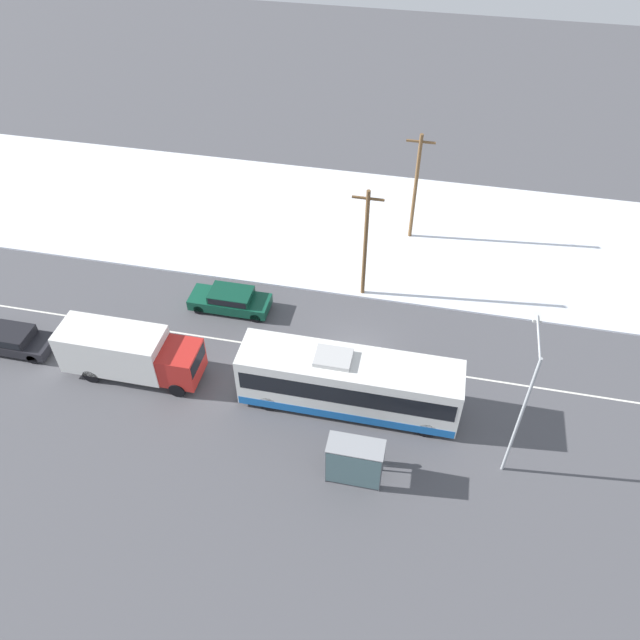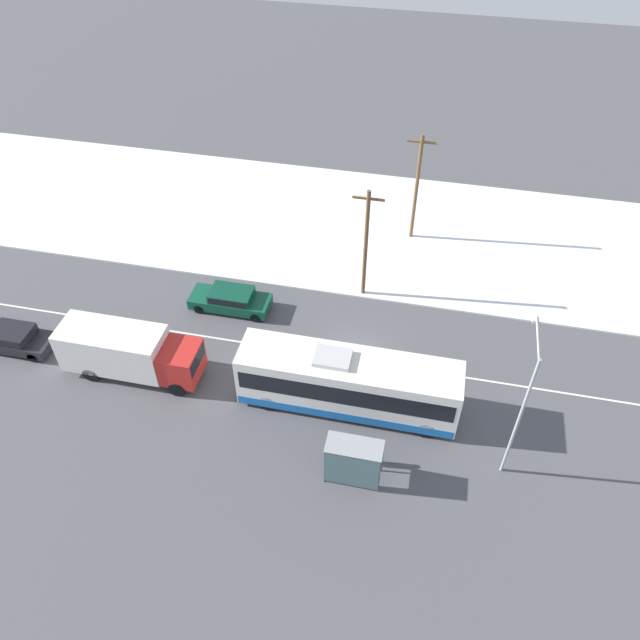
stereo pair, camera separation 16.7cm
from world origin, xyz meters
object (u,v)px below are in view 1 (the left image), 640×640
Objects in this scene: utility_pole_roadside at (365,243)px; utility_pole_snowlot at (416,186)px; sedan_car at (230,299)px; bus_shelter at (354,460)px; box_truck at (128,352)px; pedestrian_at_stop at (361,448)px; streetlamp at (525,393)px; parked_car_near_truck at (14,339)px; city_bus at (349,383)px.

utility_pole_roadside is 0.97× the size of utility_pole_snowlot.
bus_shelter reaches higher than sedan_car.
sedan_car is (3.62, 6.03, -0.86)m from box_truck.
streetlamp reaches higher than pedestrian_at_stop.
parked_car_near_truck is at bearing -143.44° from utility_pole_snowlot.
streetlamp is (26.75, -1.86, 4.12)m from parked_car_near_truck.
bus_shelter is at bearing -91.73° from utility_pole_snowlot.
sedan_car is at bearing 131.91° from bus_shelter.
sedan_car is at bearing 58.98° from box_truck.
utility_pole_roadside is (7.52, 2.99, 3.11)m from sedan_car.
streetlamp is (15.98, -7.55, 4.11)m from sedan_car.
parked_car_near_truck is at bearing 27.83° from sedan_car.
parked_car_near_truck is 20.40m from pedestrian_at_stop.
box_truck is at bearing 166.64° from pedestrian_at_stop.
utility_pole_roadside is at bearing 97.15° from bus_shelter.
parked_car_near_truck is at bearing -154.63° from utility_pole_roadside.
pedestrian_at_stop is at bearing -9.64° from parked_car_near_truck.
utility_pole_roadside reaches higher than parked_car_near_truck.
box_truck is at bearing -130.70° from utility_pole_snowlot.
sedan_car is 0.65× the size of utility_pole_roadside.
bus_shelter is at bearing -18.17° from box_truck.
utility_pole_roadside is at bearing -108.96° from utility_pole_snowlot.
bus_shelter reaches higher than pedestrian_at_stop.
streetlamp reaches higher than sedan_car.
utility_pole_roadside reaches higher than sedan_car.
streetlamp reaches higher than box_truck.
box_truck is at bearing 175.56° from streetlamp.
parked_car_near_truck is 27.13m from streetlamp.
utility_pole_snowlot is (9.77, 9.55, 3.24)m from sedan_car.
pedestrian_at_stop is at bearing -91.34° from utility_pole_snowlot.
streetlamp is 18.21m from utility_pole_snowlot.
utility_pole_snowlot is at bearing 36.56° from parked_car_near_truck.
utility_pole_roadside is at bearing 98.55° from pedestrian_at_stop.
utility_pole_snowlot is (20.54, 15.24, 3.25)m from parked_car_near_truck.
bus_shelter is at bearing -82.85° from utility_pole_roadside.
sedan_car is 0.63× the size of streetlamp.
streetlamp is 1.04× the size of utility_pole_roadside.
streetlamp is at bearing -4.44° from box_truck.
streetlamp reaches higher than utility_pole_snowlot.
bus_shelter is at bearing 131.91° from sedan_car.
utility_pole_snowlot is (2.25, 6.56, 0.13)m from utility_pole_roadside.
box_truck is 7.21m from parked_car_near_truck.
city_bus is 1.50× the size of utility_pole_roadside.
utility_pole_roadside is 6.94m from utility_pole_snowlot.
city_bus reaches higher than bus_shelter.
streetlamp is at bearing 21.49° from bus_shelter.
streetlamp is 1.00× the size of utility_pole_snowlot.
pedestrian_at_stop is (12.96, -3.08, -0.56)m from box_truck.
sedan_car is 14.04m from utility_pole_snowlot.
pedestrian_at_stop is at bearing -166.82° from streetlamp.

